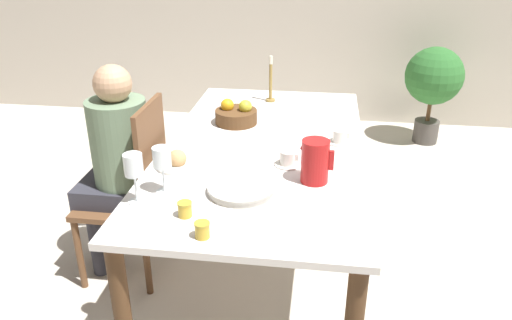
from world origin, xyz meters
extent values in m
plane|color=beige|center=(0.00, 0.00, 0.00)|extent=(20.00, 20.00, 0.00)
cube|color=silver|center=(0.00, 0.00, 0.76)|extent=(1.00, 1.89, 0.03)
cylinder|color=#472D19|center=(-0.44, 0.89, 0.37)|extent=(0.07, 0.07, 0.75)
cylinder|color=#472D19|center=(0.44, 0.89, 0.37)|extent=(0.07, 0.07, 0.75)
cylinder|color=brown|center=(-0.95, -0.27, 0.21)|extent=(0.04, 0.04, 0.42)
cylinder|color=brown|center=(-0.95, 0.10, 0.21)|extent=(0.04, 0.04, 0.42)
cylinder|color=brown|center=(-0.58, -0.27, 0.21)|extent=(0.04, 0.04, 0.42)
cylinder|color=brown|center=(-0.58, 0.10, 0.21)|extent=(0.04, 0.04, 0.42)
cube|color=brown|center=(-0.76, -0.09, 0.44)|extent=(0.42, 0.42, 0.03)
cube|color=brown|center=(-0.56, -0.09, 0.73)|extent=(0.03, 0.39, 0.55)
cylinder|color=#33333D|center=(-0.91, -0.14, 0.23)|extent=(0.09, 0.09, 0.45)
cylinder|color=#33333D|center=(-0.91, 0.02, 0.23)|extent=(0.09, 0.09, 0.45)
cube|color=#33333D|center=(-0.83, -0.06, 0.50)|extent=(0.30, 0.34, 0.11)
cylinder|color=slate|center=(-0.74, -0.06, 0.77)|extent=(0.30, 0.30, 0.46)
sphere|color=tan|center=(-0.74, -0.06, 1.09)|extent=(0.19, 0.19, 0.19)
cylinder|color=tan|center=(-0.84, 0.15, 0.89)|extent=(0.25, 0.06, 0.20)
cylinder|color=red|center=(0.27, -0.36, 0.87)|extent=(0.12, 0.12, 0.19)
cube|color=red|center=(0.34, -0.36, 0.88)|extent=(0.02, 0.02, 0.09)
cone|color=red|center=(0.22, -0.36, 0.95)|extent=(0.04, 0.04, 0.04)
cylinder|color=white|center=(-0.43, -0.64, 0.78)|extent=(0.07, 0.07, 0.00)
cylinder|color=white|center=(-0.43, -0.64, 0.84)|extent=(0.01, 0.01, 0.12)
cylinder|color=white|center=(-0.43, -0.64, 0.94)|extent=(0.08, 0.08, 0.09)
cylinder|color=white|center=(-0.35, -0.54, 0.78)|extent=(0.07, 0.07, 0.00)
cylinder|color=white|center=(-0.35, -0.54, 0.84)|extent=(0.01, 0.01, 0.11)
cylinder|color=white|center=(-0.35, -0.54, 0.94)|extent=(0.08, 0.08, 0.09)
cylinder|color=orange|center=(-0.35, -0.54, 0.92)|extent=(0.06, 0.06, 0.05)
cylinder|color=silver|center=(0.14, -0.21, 0.78)|extent=(0.12, 0.12, 0.01)
cylinder|color=silver|center=(0.14, -0.21, 0.82)|extent=(0.07, 0.07, 0.06)
cube|color=silver|center=(0.18, -0.21, 0.82)|extent=(0.01, 0.01, 0.03)
cylinder|color=silver|center=(0.38, 0.09, 0.78)|extent=(0.12, 0.12, 0.01)
cylinder|color=silver|center=(0.38, 0.09, 0.82)|extent=(0.07, 0.07, 0.06)
cube|color=silver|center=(0.42, 0.09, 0.82)|extent=(0.01, 0.01, 0.03)
cylinder|color=#B7B2A8|center=(-0.03, -0.50, 0.79)|extent=(0.28, 0.28, 0.02)
cylinder|color=#B7B2A8|center=(-0.03, -0.50, 0.80)|extent=(0.28, 0.28, 0.01)
cylinder|color=silver|center=(-0.36, -0.29, 0.78)|extent=(0.21, 0.21, 0.01)
sphere|color=tan|center=(-0.36, -0.29, 0.82)|extent=(0.08, 0.08, 0.08)
cylinder|color=gold|center=(-0.21, -0.72, 0.81)|extent=(0.05, 0.05, 0.06)
cylinder|color=gold|center=(-0.21, -0.72, 0.83)|extent=(0.06, 0.06, 0.01)
cylinder|color=gold|center=(-0.11, -0.85, 0.81)|extent=(0.05, 0.05, 0.06)
cylinder|color=gold|center=(-0.11, -0.85, 0.83)|extent=(0.06, 0.06, 0.01)
cylinder|color=brown|center=(-0.19, 0.30, 0.82)|extent=(0.24, 0.24, 0.08)
sphere|color=gold|center=(-0.14, 0.30, 0.88)|extent=(0.08, 0.08, 0.08)
sphere|color=gold|center=(-0.25, 0.31, 0.88)|extent=(0.08, 0.08, 0.08)
cylinder|color=olive|center=(-0.05, 0.72, 0.78)|extent=(0.06, 0.06, 0.01)
cylinder|color=olive|center=(-0.05, 0.72, 0.90)|extent=(0.02, 0.02, 0.23)
cylinder|color=beige|center=(-0.05, 0.72, 1.04)|extent=(0.02, 0.02, 0.05)
cylinder|color=#4C4742|center=(1.23, 2.09, 0.10)|extent=(0.22, 0.22, 0.20)
cylinder|color=brown|center=(1.23, 2.09, 0.30)|extent=(0.04, 0.04, 0.20)
sphere|color=#2D6B2D|center=(1.23, 2.09, 0.62)|extent=(0.50, 0.50, 0.50)
camera|label=1|loc=(0.28, -2.30, 1.78)|focal=35.00mm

